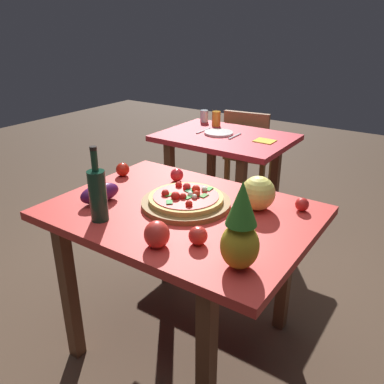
# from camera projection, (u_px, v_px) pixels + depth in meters

# --- Properties ---
(ground_plane) EXTENTS (10.00, 10.00, 0.00)m
(ground_plane) POSITION_uv_depth(u_px,v_px,m) (183.00, 338.00, 2.13)
(ground_plane) COLOR #4C3828
(display_table) EXTENTS (1.18, 0.87, 0.77)m
(display_table) POSITION_uv_depth(u_px,v_px,m) (182.00, 228.00, 1.86)
(display_table) COLOR brown
(display_table) RESTS_ON ground_plane
(background_table) EXTENTS (0.97, 0.71, 0.77)m
(background_table) POSITION_uv_depth(u_px,v_px,m) (225.00, 151.00, 3.05)
(background_table) COLOR brown
(background_table) RESTS_ON ground_plane
(dining_chair) EXTENTS (0.45, 0.45, 0.85)m
(dining_chair) POSITION_uv_depth(u_px,v_px,m) (249.00, 151.00, 3.59)
(dining_chair) COLOR brown
(dining_chair) RESTS_ON ground_plane
(pizza_board) EXTENTS (0.42, 0.42, 0.02)m
(pizza_board) POSITION_uv_depth(u_px,v_px,m) (186.00, 203.00, 1.86)
(pizza_board) COLOR brown
(pizza_board) RESTS_ON display_table
(pizza) EXTENTS (0.35, 0.35, 0.06)m
(pizza) POSITION_uv_depth(u_px,v_px,m) (186.00, 197.00, 1.85)
(pizza) COLOR #D4B961
(pizza) RESTS_ON pizza_board
(wine_bottle) EXTENTS (0.08, 0.08, 0.33)m
(wine_bottle) POSITION_uv_depth(u_px,v_px,m) (98.00, 194.00, 1.68)
(wine_bottle) COLOR #123424
(wine_bottle) RESTS_ON display_table
(pineapple_left) EXTENTS (0.14, 0.14, 0.32)m
(pineapple_left) POSITION_uv_depth(u_px,v_px,m) (241.00, 230.00, 1.34)
(pineapple_left) COLOR #B39421
(pineapple_left) RESTS_ON display_table
(melon) EXTENTS (0.16, 0.16, 0.16)m
(melon) POSITION_uv_depth(u_px,v_px,m) (258.00, 193.00, 1.80)
(melon) COLOR #EDE267
(melon) RESTS_ON display_table
(bell_pepper) EXTENTS (0.10, 0.10, 0.11)m
(bell_pepper) POSITION_uv_depth(u_px,v_px,m) (157.00, 234.00, 1.51)
(bell_pepper) COLOR red
(bell_pepper) RESTS_ON display_table
(eggplant) EXTENTS (0.13, 0.22, 0.09)m
(eggplant) POSITION_uv_depth(u_px,v_px,m) (100.00, 193.00, 1.88)
(eggplant) COLOR #4C1649
(eggplant) RESTS_ON display_table
(tomato_beside_pepper) EXTENTS (0.07, 0.07, 0.07)m
(tomato_beside_pepper) POSITION_uv_depth(u_px,v_px,m) (177.00, 175.00, 2.13)
(tomato_beside_pepper) COLOR red
(tomato_beside_pepper) RESTS_ON display_table
(tomato_near_board) EXTENTS (0.07, 0.07, 0.07)m
(tomato_near_board) POSITION_uv_depth(u_px,v_px,m) (198.00, 236.00, 1.52)
(tomato_near_board) COLOR red
(tomato_near_board) RESTS_ON display_table
(tomato_by_bottle) EXTENTS (0.07, 0.07, 0.07)m
(tomato_by_bottle) POSITION_uv_depth(u_px,v_px,m) (123.00, 169.00, 2.20)
(tomato_by_bottle) COLOR red
(tomato_by_bottle) RESTS_ON display_table
(tomato_at_corner) EXTENTS (0.06, 0.06, 0.06)m
(tomato_at_corner) POSITION_uv_depth(u_px,v_px,m) (302.00, 204.00, 1.80)
(tomato_at_corner) COLOR red
(tomato_at_corner) RESTS_ON display_table
(drinking_glass_juice) EXTENTS (0.07, 0.07, 0.12)m
(drinking_glass_juice) POSITION_uv_depth(u_px,v_px,m) (216.00, 119.00, 3.24)
(drinking_glass_juice) COLOR orange
(drinking_glass_juice) RESTS_ON background_table
(drinking_glass_water) EXTENTS (0.07, 0.07, 0.10)m
(drinking_glass_water) POSITION_uv_depth(u_px,v_px,m) (204.00, 116.00, 3.38)
(drinking_glass_water) COLOR silver
(drinking_glass_water) RESTS_ON background_table
(dinner_plate) EXTENTS (0.22, 0.22, 0.02)m
(dinner_plate) POSITION_uv_depth(u_px,v_px,m) (219.00, 133.00, 3.03)
(dinner_plate) COLOR white
(dinner_plate) RESTS_ON background_table
(fork_utensil) EXTENTS (0.02, 0.18, 0.01)m
(fork_utensil) POSITION_uv_depth(u_px,v_px,m) (203.00, 131.00, 3.10)
(fork_utensil) COLOR silver
(fork_utensil) RESTS_ON background_table
(knife_utensil) EXTENTS (0.02, 0.18, 0.01)m
(knife_utensil) POSITION_uv_depth(u_px,v_px,m) (235.00, 136.00, 2.96)
(knife_utensil) COLOR silver
(knife_utensil) RESTS_ON background_table
(napkin_folded) EXTENTS (0.14, 0.12, 0.01)m
(napkin_folded) POSITION_uv_depth(u_px,v_px,m) (265.00, 141.00, 2.85)
(napkin_folded) COLOR yellow
(napkin_folded) RESTS_ON background_table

